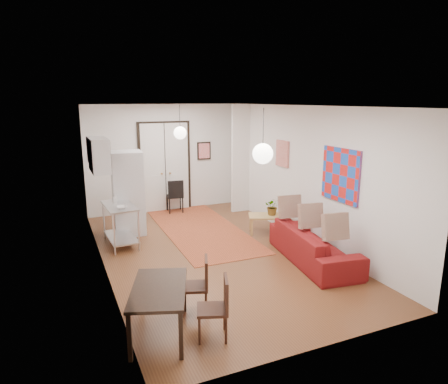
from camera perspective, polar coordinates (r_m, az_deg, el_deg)
name	(u,v)px	position (r m, az deg, el deg)	size (l,w,h in m)	color
floor	(212,252)	(8.18, -1.66, -8.57)	(7.00, 7.00, 0.00)	brown
ceiling	(211,106)	(7.60, -1.81, 12.20)	(4.20, 7.00, 0.02)	white
wall_back	(164,158)	(11.04, -8.52, 4.79)	(4.20, 0.02, 2.90)	silver
wall_front	(324,238)	(4.80, 14.08, -6.39)	(4.20, 0.02, 2.90)	silver
wall_left	(100,192)	(7.27, -17.29, 0.03)	(0.02, 7.00, 2.90)	silver
wall_right	(303,174)	(8.74, 11.16, 2.51)	(0.02, 7.00, 2.90)	silver
double_doors	(165,168)	(11.04, -8.42, 3.47)	(1.44, 0.06, 2.50)	silver
stub_partition	(240,159)	(10.80, 2.37, 4.74)	(0.50, 0.10, 2.90)	silver
wall_cabinet	(99,155)	(8.68, -17.46, 5.09)	(0.35, 1.00, 0.70)	silver
painting_popart	(341,175)	(7.72, 16.32, 2.35)	(0.05, 1.00, 1.00)	red
painting_abstract	(282,154)	(9.34, 8.35, 5.46)	(0.05, 0.50, 0.60)	beige
poster_back	(204,151)	(11.34, -2.86, 5.90)	(0.40, 0.03, 0.50)	red
print_left	(89,150)	(9.15, -18.77, 5.70)	(0.03, 0.44, 0.54)	#97683F
pendant_back	(180,133)	(9.52, -6.29, 8.40)	(0.30, 0.30, 0.80)	white
pendant_front	(263,154)	(5.84, 5.56, 5.48)	(0.30, 0.30, 0.80)	white
kilim_rug	(198,227)	(9.74, -3.75, -4.96)	(1.72, 4.58, 0.01)	#AA4A2A
sofa	(314,245)	(7.82, 12.67, -7.36)	(0.88, 2.26, 0.66)	maroon
coffee_table	(269,218)	(9.28, 6.48, -3.64)	(1.06, 0.85, 0.41)	tan
potted_plant	(273,206)	(9.25, 6.98, -2.06)	(0.36, 0.31, 0.40)	#2D642F
kitchen_counter	(120,219)	(8.68, -14.61, -3.81)	(0.63, 1.17, 0.87)	silver
bowl	(122,207)	(8.30, -14.41, -2.12)	(0.21, 0.21, 0.05)	white
soap_bottle	(115,198)	(8.81, -15.34, -0.87)	(0.08, 0.08, 0.18)	teal
fridge	(128,193)	(9.28, -13.54, -0.16)	(0.67, 0.67, 1.90)	silver
dining_table	(159,293)	(5.37, -9.28, -14.00)	(1.05, 1.36, 0.66)	black
dining_chair_near	(192,279)	(5.94, -4.56, -12.34)	(0.50, 0.60, 0.82)	#3C1F13
dining_chair_far	(210,301)	(5.35, -2.02, -15.33)	(0.50, 0.60, 0.82)	#3C1F13
black_side_chair	(174,192)	(11.00, -7.17, -0.06)	(0.46, 0.46, 0.91)	black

